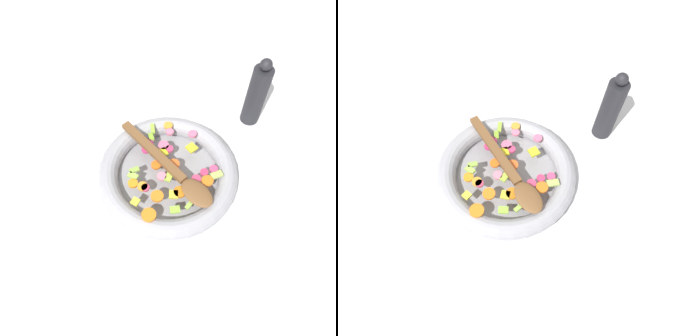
{
  "view_description": "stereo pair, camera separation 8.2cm",
  "coord_description": "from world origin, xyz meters",
  "views": [
    {
      "loc": [
        0.43,
        -0.04,
        0.75
      ],
      "look_at": [
        0.0,
        0.0,
        0.05
      ],
      "focal_mm": 35.0,
      "sensor_mm": 36.0,
      "label": 1
    },
    {
      "loc": [
        0.43,
        0.04,
        0.75
      ],
      "look_at": [
        0.0,
        0.0,
        0.05
      ],
      "focal_mm": 35.0,
      "sensor_mm": 36.0,
      "label": 2
    }
  ],
  "objects": [
    {
      "name": "pepper_mill",
      "position": [
        -0.18,
        0.26,
        0.1
      ],
      "size": [
        0.05,
        0.05,
        0.22
      ],
      "color": "#232328",
      "rests_on": "ground_plane"
    },
    {
      "name": "wooden_spoon",
      "position": [
        0.02,
        0.01,
        0.06
      ],
      "size": [
        0.28,
        0.22,
        0.01
      ],
      "color": "brown",
      "rests_on": "chopped_vegetables"
    },
    {
      "name": "chopped_vegetables",
      "position": [
        0.01,
        -0.0,
        0.05
      ],
      "size": [
        0.29,
        0.24,
        0.01
      ],
      "color": "orange",
      "rests_on": "skillet"
    },
    {
      "name": "skillet",
      "position": [
        0.0,
        0.0,
        0.02
      ],
      "size": [
        0.36,
        0.36,
        0.05
      ],
      "color": "gray",
      "rests_on": "ground_plane"
    },
    {
      "name": "ground_plane",
      "position": [
        0.0,
        0.0,
        0.0
      ],
      "size": [
        4.0,
        4.0,
        0.0
      ],
      "primitive_type": "plane",
      "color": "silver"
    }
  ]
}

